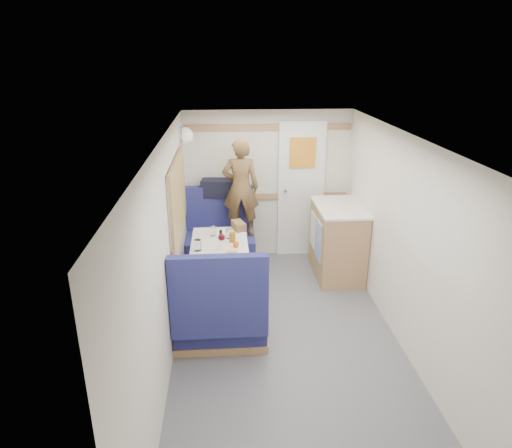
{
  "coord_description": "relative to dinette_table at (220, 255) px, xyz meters",
  "views": [
    {
      "loc": [
        -0.57,
        -3.65,
        2.69
      ],
      "look_at": [
        -0.25,
        0.9,
        0.96
      ],
      "focal_mm": 32.0,
      "sensor_mm": 36.0,
      "label": 1
    }
  ],
  "objects": [
    {
      "name": "tray",
      "position": [
        0.11,
        -0.25,
        0.16
      ],
      "size": [
        0.33,
        0.39,
        0.02
      ],
      "primitive_type": "cube",
      "rotation": [
        0.0,
        0.0,
        -0.18
      ],
      "color": "white",
      "rests_on": "dinette_table"
    },
    {
      "name": "duffel_bag",
      "position": [
        0.01,
        1.12,
        0.45
      ],
      "size": [
        0.5,
        0.28,
        0.23
      ],
      "primitive_type": "cube",
      "rotation": [
        0.0,
        0.0,
        -0.11
      ],
      "color": "black",
      "rests_on": "ledge"
    },
    {
      "name": "dinette_table",
      "position": [
        0.0,
        0.0,
        0.0
      ],
      "size": [
        0.62,
        0.92,
        0.72
      ],
      "color": "white",
      "rests_on": "floor"
    },
    {
      "name": "pepper_grinder",
      "position": [
        0.02,
        0.13,
        0.2
      ],
      "size": [
        0.03,
        0.03,
        0.09
      ],
      "primitive_type": "cylinder",
      "color": "black",
      "rests_on": "dinette_table"
    },
    {
      "name": "orange_fruit",
      "position": [
        0.18,
        -0.19,
        0.2
      ],
      "size": [
        0.07,
        0.07,
        0.07
      ],
      "primitive_type": "sphere",
      "color": "orange",
      "rests_on": "tray"
    },
    {
      "name": "dome_light",
      "position": [
        -0.39,
        0.85,
        1.18
      ],
      "size": [
        0.2,
        0.2,
        0.2
      ],
      "primitive_type": "sphere",
      "color": "white",
      "rests_on": "wall_left"
    },
    {
      "name": "wall_right",
      "position": [
        1.75,
        -1.0,
        0.43
      ],
      "size": [
        0.02,
        4.5,
        2.0
      ],
      "primitive_type": "cube",
      "color": "silver",
      "rests_on": "floor"
    },
    {
      "name": "cheese_block",
      "position": [
        0.13,
        -0.34,
        0.19
      ],
      "size": [
        0.11,
        0.07,
        0.04
      ],
      "primitive_type": "cube",
      "rotation": [
        0.0,
        0.0,
        0.04
      ],
      "color": "#E0CC81",
      "rests_on": "tray"
    },
    {
      "name": "floor",
      "position": [
        0.65,
        -1.0,
        -0.57
      ],
      "size": [
        4.5,
        4.5,
        0.0
      ],
      "primitive_type": "plane",
      "color": "#515156",
      "rests_on": "ground"
    },
    {
      "name": "bench_near",
      "position": [
        -0.0,
        -0.86,
        -0.27
      ],
      "size": [
        0.9,
        0.59,
        1.05
      ],
      "color": "navy",
      "rests_on": "floor"
    },
    {
      "name": "bench_far",
      "position": [
        -0.0,
        0.86,
        -0.27
      ],
      "size": [
        0.9,
        0.59,
        1.05
      ],
      "color": "navy",
      "rests_on": "floor"
    },
    {
      "name": "oak_trim_high",
      "position": [
        0.65,
        1.23,
        1.21
      ],
      "size": [
        2.15,
        0.02,
        0.08
      ],
      "primitive_type": "cube",
      "color": "olive",
      "rests_on": "wall_back"
    },
    {
      "name": "person",
      "position": [
        0.27,
        0.87,
        0.52
      ],
      "size": [
        0.47,
        0.32,
        1.26
      ],
      "primitive_type": "imported",
      "rotation": [
        0.0,
        0.0,
        3.1
      ],
      "color": "brown",
      "rests_on": "bench_far"
    },
    {
      "name": "wine_glass",
      "position": [
        0.03,
        -0.18,
        0.28
      ],
      "size": [
        0.08,
        0.08,
        0.17
      ],
      "color": "white",
      "rests_on": "dinette_table"
    },
    {
      "name": "tumbler_mid",
      "position": [
        -0.07,
        0.2,
        0.21
      ],
      "size": [
        0.07,
        0.07,
        0.11
      ],
      "primitive_type": "cylinder",
      "color": "white",
      "rests_on": "dinette_table"
    },
    {
      "name": "tumbler_left",
      "position": [
        -0.23,
        -0.21,
        0.21
      ],
      "size": [
        0.07,
        0.07,
        0.12
      ],
      "primitive_type": "cylinder",
      "color": "white",
      "rests_on": "dinette_table"
    },
    {
      "name": "side_window",
      "position": [
        -0.43,
        0.0,
        0.68
      ],
      "size": [
        0.04,
        1.3,
        0.72
      ],
      "primitive_type": "cube",
      "color": "#9CA289",
      "rests_on": "wall_left"
    },
    {
      "name": "wall_back",
      "position": [
        0.65,
        1.25,
        0.43
      ],
      "size": [
        2.2,
        0.02,
        2.0
      ],
      "primitive_type": "cube",
      "color": "silver",
      "rests_on": "floor"
    },
    {
      "name": "oak_trim_low",
      "position": [
        0.65,
        1.23,
        0.28
      ],
      "size": [
        2.15,
        0.02,
        0.08
      ],
      "primitive_type": "cube",
      "color": "olive",
      "rests_on": "wall_back"
    },
    {
      "name": "bread_loaf",
      "position": [
        0.22,
        0.38,
        0.2
      ],
      "size": [
        0.18,
        0.25,
        0.09
      ],
      "primitive_type": "cube",
      "rotation": [
        0.0,
        0.0,
        0.3
      ],
      "color": "#8F5C3C",
      "rests_on": "dinette_table"
    },
    {
      "name": "wall_left",
      "position": [
        -0.45,
        -1.0,
        0.43
      ],
      "size": [
        0.02,
        4.5,
        2.0
      ],
      "primitive_type": "cube",
      "color": "silver",
      "rests_on": "floor"
    },
    {
      "name": "ceiling",
      "position": [
        0.65,
        -1.0,
        1.43
      ],
      "size": [
        4.5,
        4.5,
        0.0
      ],
      "primitive_type": "plane",
      "rotation": [
        3.14,
        0.0,
        0.0
      ],
      "color": "silver",
      "rests_on": "wall_back"
    },
    {
      "name": "tumbler_right",
      "position": [
        0.11,
        0.11,
        0.21
      ],
      "size": [
        0.07,
        0.07,
        0.11
      ],
      "primitive_type": "cylinder",
      "color": "white",
      "rests_on": "dinette_table"
    },
    {
      "name": "ledge",
      "position": [
        -0.0,
        1.12,
        0.31
      ],
      "size": [
        0.9,
        0.14,
        0.04
      ],
      "primitive_type": "cube",
      "color": "olive",
      "rests_on": "bench_far"
    },
    {
      "name": "rear_door",
      "position": [
        1.1,
        1.22,
        0.41
      ],
      "size": [
        0.62,
        0.12,
        1.86
      ],
      "color": "white",
      "rests_on": "wall_back"
    },
    {
      "name": "galley_counter",
      "position": [
        1.47,
        0.55,
        -0.1
      ],
      "size": [
        0.57,
        0.92,
        0.92
      ],
      "color": "olive",
      "rests_on": "floor"
    },
    {
      "name": "beer_glass",
      "position": [
        0.14,
        -0.01,
        0.21
      ],
      "size": [
        0.07,
        0.07,
        0.11
      ],
      "primitive_type": "cylinder",
      "color": "#8C5A14",
      "rests_on": "dinette_table"
    }
  ]
}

